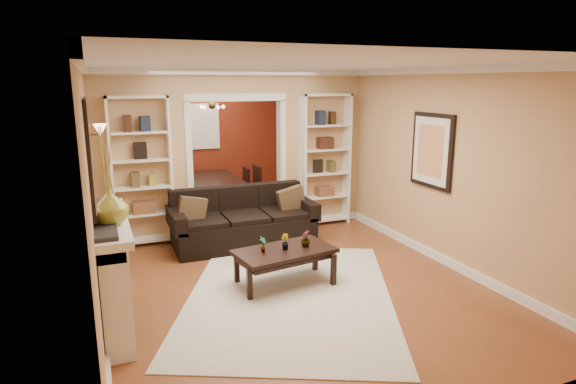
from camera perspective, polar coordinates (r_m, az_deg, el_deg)
name	(u,v)px	position (r m, az deg, el deg)	size (l,w,h in m)	color
floor	(261,252)	(7.27, -3.23, -7.17)	(8.00, 8.00, 0.00)	brown
ceiling	(258,67)	(6.83, -3.53, 14.62)	(8.00, 8.00, 0.00)	white
wall_back	(201,135)	(10.76, -10.27, 6.62)	(8.00, 8.00, 0.00)	tan
wall_front	(447,254)	(3.49, 18.38, -6.99)	(8.00, 8.00, 0.00)	tan
wall_left	(91,175)	(6.57, -22.30, 1.91)	(8.00, 8.00, 0.00)	tan
wall_right	(392,155)	(7.92, 12.28, 4.32)	(8.00, 8.00, 0.00)	tan
partition_wall	(237,152)	(8.06, -6.12, 4.69)	(4.50, 0.15, 2.70)	tan
red_back_panel	(201,137)	(10.73, -10.23, 6.45)	(4.44, 0.04, 2.64)	maroon
dining_window	(201,126)	(10.67, -10.23, 7.66)	(0.78, 0.03, 0.98)	#8CA5CC
area_rug	(290,295)	(5.89, 0.21, -12.09)	(2.38, 3.33, 0.01)	beige
sofa	(243,218)	(7.51, -5.30, -3.03)	(2.24, 0.97, 0.88)	black
pillow_left	(192,211)	(7.26, -11.31, -2.22)	(0.40, 0.12, 0.40)	brown
pillow_right	(291,200)	(7.69, 0.39, -1.01)	(0.43, 0.12, 0.43)	brown
coffee_table	(285,267)	(6.11, -0.39, -8.85)	(1.22, 0.66, 0.46)	black
plant_left	(263,245)	(5.90, -2.98, -6.24)	(0.11, 0.07, 0.20)	#336626
plant_center	(285,242)	(5.99, -0.39, -5.91)	(0.11, 0.09, 0.20)	#336626
plant_right	(306,239)	(6.09, 2.10, -5.54)	(0.12, 0.12, 0.21)	#336626
bookshelf_left	(142,172)	(7.65, -16.96, 2.23)	(0.90, 0.30, 2.30)	white
bookshelf_right	(325,160)	(8.48, 4.37, 3.77)	(0.90, 0.30, 2.30)	white
fireplace	(115,272)	(5.33, -19.79, -8.96)	(0.32, 1.70, 1.16)	white
vase	(110,206)	(4.88, -20.35, -1.59)	(0.35, 0.35, 0.36)	olive
mirror	(90,156)	(5.02, -22.45, 3.97)	(0.03, 0.95, 1.10)	silver
wall_sconce	(96,132)	(7.05, -21.83, 6.59)	(0.18, 0.18, 0.22)	#FFE0A5
framed_art	(431,151)	(7.08, 16.62, 4.71)	(0.04, 0.85, 1.05)	black
dining_table	(215,193)	(9.75, -8.65, -0.13)	(1.00, 1.80, 0.63)	black
dining_chair_nw	(190,192)	(9.32, -11.53, -0.01)	(0.44, 0.44, 0.90)	black
dining_chair_ne	(246,187)	(9.57, -5.05, 0.56)	(0.45, 0.45, 0.90)	black
dining_chair_sw	(185,188)	(9.91, -12.16, 0.45)	(0.40, 0.40, 0.80)	black
dining_chair_se	(237,185)	(10.15, -6.04, 0.82)	(0.37, 0.37, 0.75)	black
chandelier	(214,107)	(9.44, -8.77, 9.90)	(0.50, 0.50, 0.30)	#3D301B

